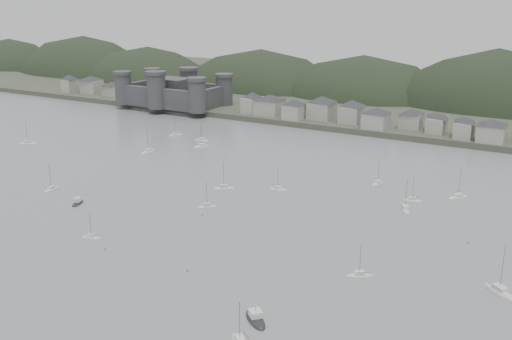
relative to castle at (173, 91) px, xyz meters
The scene contains 10 objects.
ground 216.45m from the castle, 56.28° to the right, with size 900.00×900.00×0.00m, color slate.
far_shore_land 166.61m from the castle, 43.83° to the left, with size 900.00×250.00×3.00m, color #383D2D.
forested_ridge 155.26m from the castle, 35.67° to the left, with size 851.55×103.94×102.57m.
castle is the anchor object (origin of this frame).
waterfront_town 170.64m from the castle, ahead, with size 451.48×28.46×12.92m.
sailboat_lead 85.73m from the castle, 43.00° to the right, with size 8.15×3.91×10.71m.
moored_fleet 165.50m from the castle, 47.75° to the right, with size 261.79×144.81×12.99m.
motor_launch_near 248.89m from the castle, 47.95° to the right, with size 8.97×8.27×4.13m.
motor_launch_far 171.14m from the castle, 62.75° to the right, with size 4.91×7.36×3.67m.
mooring_buoys 174.89m from the castle, 43.33° to the right, with size 155.85×100.43×0.70m.
Camera 1 is at (102.03, -99.44, 66.64)m, focal length 40.63 mm.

